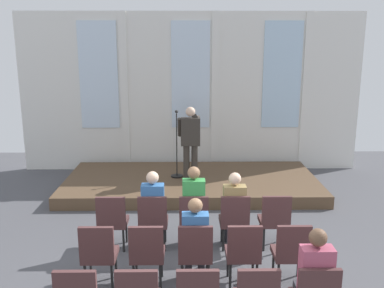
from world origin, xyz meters
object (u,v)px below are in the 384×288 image
Objects in this scene: audience_r0_c2 at (194,203)px; audience_r2_c4 at (314,277)px; chair_r1_c3 at (243,250)px; chair_r0_c2 at (194,218)px; speaker at (190,138)px; chair_r0_c3 at (234,218)px; chair_r0_c0 at (112,219)px; mic_stand at (177,163)px; audience_r1_c2 at (195,236)px; chair_r0_c1 at (153,218)px; chair_r1_c0 at (99,251)px; audience_r0_c1 at (153,205)px; chair_r0_c4 at (275,218)px; chair_r1_c1 at (147,251)px; chair_r1_c2 at (195,251)px; chair_r1_c4 at (291,250)px; audience_r0_c3 at (234,206)px.

audience_r0_c2 is 1.04× the size of audience_r2_c4.
audience_r0_c2 is 1.37m from chair_r1_c3.
chair_r0_c2 is at bearing -90.00° from audience_r0_c2.
chair_r0_c3 is (0.68, -2.78, -0.70)m from speaker.
chair_r0_c0 is 1.31m from chair_r0_c2.
mic_stand is 1.22× the size of audience_r1_c2.
chair_r0_c1 is (0.65, 0.00, 0.00)m from chair_r0_c0.
chair_r0_c2 and chair_r1_c0 have the same top height.
chair_r0_c2 is at bearing -7.15° from audience_r0_c1.
chair_r0_c2 is 1.31m from chair_r0_c4.
chair_r1_c2 is (0.65, 0.00, 0.00)m from chair_r1_c1.
speaker is at bearing 105.21° from audience_r2_c4.
audience_r0_c2 reaches higher than chair_r1_c4.
chair_r0_c1 is 1.32m from audience_r0_c3.
chair_r0_c1 is at bearing -102.70° from speaker.
chair_r1_c2 is at bearing -118.84° from audience_r0_c3.
audience_r0_c1 is 0.94× the size of audience_r0_c2.
chair_r0_c4 is 0.71× the size of audience_r2_c4.
audience_r0_c1 is 1.39× the size of chair_r1_c1.
mic_stand is 1.65× the size of chair_r0_c2.
chair_r1_c0 and chair_r1_c3 have the same top height.
audience_r0_c3 reaches higher than chair_r0_c3.
audience_r2_c4 is at bearing -90.00° from chair_r0_c4.
audience_r0_c1 is at bearing 176.41° from chair_r0_c3.
audience_r0_c2 is 1.47× the size of chair_r1_c3.
chair_r0_c3 is at bearing 120.64° from chair_r1_c4.
chair_r1_c2 is at bearing -59.36° from chair_r0_c1.
audience_r0_c1 is (-0.63, -2.70, -0.50)m from speaker.
chair_r0_c2 is at bearing 121.59° from audience_r2_c4.
audience_r0_c1 reaches higher than chair_r1_c0.
chair_r0_c2 is 0.65m from chair_r0_c3.
mic_stand is 1.65× the size of chair_r1_c1.
chair_r0_c0 and chair_r0_c2 have the same top height.
mic_stand is (-0.31, 0.25, -0.63)m from speaker.
chair_r0_c0 is at bearing 90.00° from chair_r1_c0.
speaker is 1.31× the size of audience_r1_c2.
chair_r1_c0 is at bearing -90.00° from chair_r0_c0.
audience_r0_c2 reaches higher than chair_r1_c0.
chair_r0_c0 is at bearing 120.64° from chair_r1_c1.
speaker reaches higher than chair_r1_c1.
chair_r0_c0 is 1.00× the size of chair_r0_c1.
audience_r2_c4 reaches higher than chair_r1_c4.
audience_r0_c2 reaches higher than audience_r0_c1.
audience_r0_c2 reaches higher than chair_r0_c1.
audience_r0_c2 is at bearing 42.11° from chair_r1_c0.
chair_r1_c4 is at bearing 0.00° from chair_r1_c3.
audience_r1_c2 is at bearing 172.66° from chair_r1_c3.
audience_r0_c2 is at bearing 173.19° from chair_r0_c3.
audience_r0_c3 reaches higher than audience_r1_c2.
chair_r0_c1 and chair_r1_c2 have the same top height.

